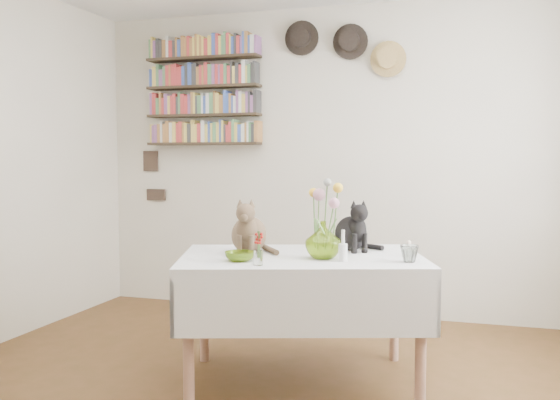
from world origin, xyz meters
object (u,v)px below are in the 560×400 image
(tabby_cat, at_px, (249,225))
(flower_vase, at_px, (323,240))
(bookshelf_unit, at_px, (203,91))
(black_cat, at_px, (351,224))
(dining_table, at_px, (302,287))

(tabby_cat, distance_m, flower_vase, 0.47)
(tabby_cat, bearing_deg, bookshelf_unit, 111.64)
(black_cat, bearing_deg, flower_vase, -139.14)
(dining_table, height_order, tabby_cat, tabby_cat)
(dining_table, distance_m, tabby_cat, 0.47)
(black_cat, height_order, flower_vase, black_cat)
(black_cat, bearing_deg, tabby_cat, 171.90)
(dining_table, bearing_deg, flower_vase, -26.36)
(tabby_cat, bearing_deg, flower_vase, -19.78)
(black_cat, distance_m, bookshelf_unit, 2.17)
(bookshelf_unit, bearing_deg, tabby_cat, -57.46)
(tabby_cat, distance_m, black_cat, 0.62)
(flower_vase, bearing_deg, dining_table, 153.64)
(dining_table, relative_size, tabby_cat, 4.76)
(tabby_cat, height_order, black_cat, tabby_cat)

